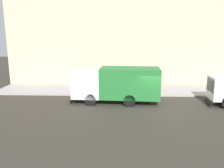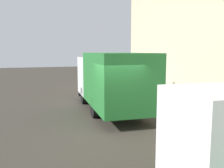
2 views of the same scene
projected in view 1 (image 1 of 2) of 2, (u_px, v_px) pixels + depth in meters
The scene contains 5 objects.
ground at pixel (154, 107), 18.14m from camera, with size 80.00×80.00×0.00m, color #353028.
sidewalk at pixel (147, 91), 22.99m from camera, with size 3.95×30.00×0.13m, color #A09899.
building_facade at pixel (146, 41), 24.38m from camera, with size 0.50×30.00×9.75m, color beige.
large_utility_truck at pixel (117, 83), 18.96m from camera, with size 2.77×7.31×2.92m.
pedestrian_walking at pixel (82, 79), 23.80m from camera, with size 0.49×0.49×1.69m.
Camera 1 is at (-17.45, 2.73, 5.62)m, focal length 36.79 mm.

